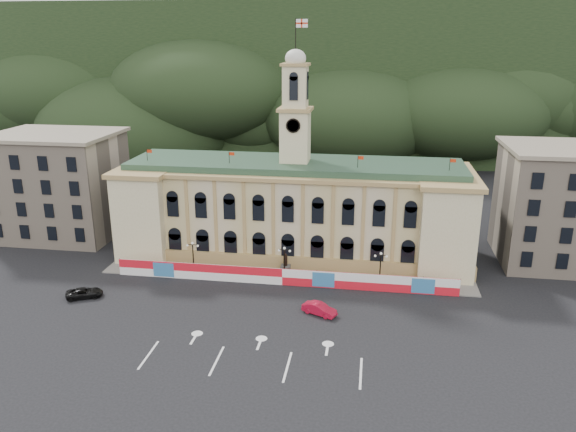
# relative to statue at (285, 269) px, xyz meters

# --- Properties ---
(ground) EXTENTS (260.00, 260.00, 0.00)m
(ground) POSITION_rel_statue_xyz_m (0.00, -18.00, -1.19)
(ground) COLOR black
(ground) RESTS_ON ground
(lane_markings) EXTENTS (26.00, 10.00, 0.02)m
(lane_markings) POSITION_rel_statue_xyz_m (0.00, -23.00, -1.18)
(lane_markings) COLOR white
(lane_markings) RESTS_ON ground
(hill_ridge) EXTENTS (230.00, 80.00, 64.00)m
(hill_ridge) POSITION_rel_statue_xyz_m (0.03, 103.99, 18.30)
(hill_ridge) COLOR black
(hill_ridge) RESTS_ON ground
(city_hall) EXTENTS (56.20, 17.60, 37.10)m
(city_hall) POSITION_rel_statue_xyz_m (0.00, 9.63, 6.66)
(city_hall) COLOR beige
(city_hall) RESTS_ON ground
(side_building_left) EXTENTS (21.00, 17.00, 18.60)m
(side_building_left) POSITION_rel_statue_xyz_m (-43.00, 12.93, 8.14)
(side_building_left) COLOR #B6A28C
(side_building_left) RESTS_ON ground
(side_building_right) EXTENTS (21.00, 17.00, 18.60)m
(side_building_right) POSITION_rel_statue_xyz_m (43.00, 12.93, 8.14)
(side_building_right) COLOR #B6A28C
(side_building_right) RESTS_ON ground
(hoarding_fence) EXTENTS (50.00, 0.44, 2.50)m
(hoarding_fence) POSITION_rel_statue_xyz_m (0.06, -2.93, 0.06)
(hoarding_fence) COLOR red
(hoarding_fence) RESTS_ON ground
(pavement) EXTENTS (56.00, 5.50, 0.16)m
(pavement) POSITION_rel_statue_xyz_m (0.00, -0.25, -1.11)
(pavement) COLOR slate
(pavement) RESTS_ON ground
(statue) EXTENTS (1.40, 1.40, 3.72)m
(statue) POSITION_rel_statue_xyz_m (0.00, 0.00, 0.00)
(statue) COLOR #595651
(statue) RESTS_ON ground
(lamp_left) EXTENTS (1.96, 0.44, 5.15)m
(lamp_left) POSITION_rel_statue_xyz_m (-14.00, -1.00, 1.89)
(lamp_left) COLOR black
(lamp_left) RESTS_ON ground
(lamp_center) EXTENTS (1.96, 0.44, 5.15)m
(lamp_center) POSITION_rel_statue_xyz_m (0.00, -1.00, 1.89)
(lamp_center) COLOR black
(lamp_center) RESTS_ON ground
(lamp_right) EXTENTS (1.96, 0.44, 5.15)m
(lamp_right) POSITION_rel_statue_xyz_m (14.00, -1.00, 1.89)
(lamp_right) COLOR black
(lamp_right) RESTS_ON ground
(red_sedan) EXTENTS (5.07, 5.82, 1.52)m
(red_sedan) POSITION_rel_statue_xyz_m (6.25, -11.30, -0.43)
(red_sedan) COLOR #B30C27
(red_sedan) RESTS_ON ground
(black_suv) EXTENTS (5.96, 6.61, 1.36)m
(black_suv) POSITION_rel_statue_xyz_m (-26.44, -11.26, -0.51)
(black_suv) COLOR black
(black_suv) RESTS_ON ground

